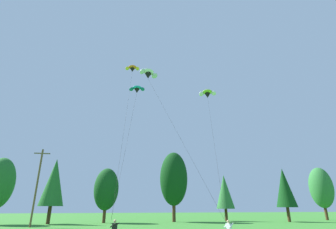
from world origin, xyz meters
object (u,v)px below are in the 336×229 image
Objects in this scene: parafoil_kite_far_teal at (137,89)px; parafoil_kite_low_white at (148,74)px; parafoil_kite_high_orange at (132,69)px; parafoil_kite_mid_lime_white at (207,94)px; utility_pole at (37,184)px; kite_flyer_near at (114,229)px.

parafoil_kite_low_white is at bearing -77.75° from parafoil_kite_far_teal.
parafoil_kite_high_orange reaches higher than parafoil_kite_mid_lime_white.
parafoil_kite_mid_lime_white reaches higher than parafoil_kite_low_white.
kite_flyer_near is (11.07, -18.49, -4.57)m from utility_pole.
parafoil_kite_far_teal is (12.95, -7.78, 12.42)m from utility_pole.
utility_pole is at bearing 120.91° from kite_flyer_near.
kite_flyer_near is 0.07× the size of parafoil_kite_high_orange.
parafoil_kite_far_teal is (1.88, 10.71, 16.99)m from kite_flyer_near.
parafoil_kite_low_white is at bearing 64.03° from kite_flyer_near.
utility_pole is 0.62× the size of parafoil_kite_low_white.
parafoil_kite_far_teal is (0.63, -4.05, -5.53)m from parafoil_kite_high_orange.
utility_pole is 0.56× the size of parafoil_kite_mid_lime_white.
parafoil_kite_low_white is (1.65, -8.79, -5.53)m from parafoil_kite_high_orange.
parafoil_kite_low_white is (13.98, -12.51, 12.43)m from utility_pole.
parafoil_kite_mid_lime_white is 12.14m from parafoil_kite_far_teal.
parafoil_kite_far_teal reaches higher than utility_pole.
parafoil_kite_low_white is (-10.55, -7.89, -1.81)m from parafoil_kite_mid_lime_white.
parafoil_kite_low_white is (2.91, 5.97, 17.00)m from kite_flyer_near.
parafoil_kite_mid_lime_white is 13.30m from parafoil_kite_low_white.
utility_pole is at bearing 149.01° from parafoil_kite_far_teal.
parafoil_kite_far_teal is at bearing 102.25° from parafoil_kite_low_white.
parafoil_kite_mid_lime_white reaches higher than kite_flyer_near.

